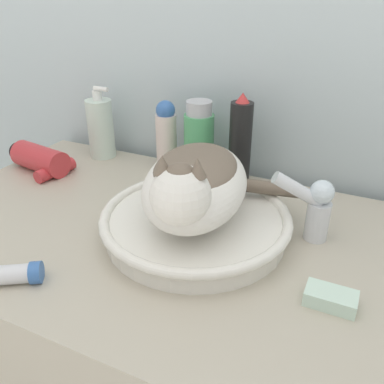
{
  "coord_description": "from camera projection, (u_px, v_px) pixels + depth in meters",
  "views": [
    {
      "loc": [
        0.27,
        -0.28,
        1.28
      ],
      "look_at": [
        -0.01,
        0.31,
        0.94
      ],
      "focal_mm": 38.0,
      "sensor_mm": 36.0,
      "label": 1
    }
  ],
  "objects": [
    {
      "name": "wall_back",
      "position": [
        265.0,
        21.0,
        0.91
      ],
      "size": [
        8.0,
        0.05,
        2.4
      ],
      "color": "silver",
      "rests_on": "ground_plane"
    },
    {
      "name": "vanity_counter",
      "position": [
        195.0,
        383.0,
        0.98
      ],
      "size": [
        1.2,
        0.63,
        0.84
      ],
      "color": "#B2A893",
      "rests_on": "ground_plane"
    },
    {
      "name": "sink_basin",
      "position": [
        196.0,
        222.0,
        0.78
      ],
      "size": [
        0.37,
        0.37,
        0.05
      ],
      "color": "white",
      "rests_on": "vanity_counter"
    },
    {
      "name": "cat",
      "position": [
        195.0,
        182.0,
        0.73
      ],
      "size": [
        0.29,
        0.33,
        0.16
      ],
      "rotation": [
        0.0,
        0.0,
        4.94
      ],
      "color": "silver",
      "rests_on": "sink_basin"
    },
    {
      "name": "faucet",
      "position": [
        315.0,
        206.0,
        0.75
      ],
      "size": [
        0.11,
        0.07,
        0.14
      ],
      "rotation": [
        0.0,
        0.0,
        -2.76
      ],
      "color": "silver",
      "rests_on": "vanity_counter"
    },
    {
      "name": "soap_pump_bottle",
      "position": [
        101.0,
        128.0,
        1.11
      ],
      "size": [
        0.07,
        0.07,
        0.2
      ],
      "color": "silver",
      "rests_on": "vanity_counter"
    },
    {
      "name": "mouthwash_bottle",
      "position": [
        199.0,
        141.0,
        0.99
      ],
      "size": [
        0.07,
        0.07,
        0.19
      ],
      "color": "#4CA366",
      "rests_on": "vanity_counter"
    },
    {
      "name": "lotion_bottle_white",
      "position": [
        166.0,
        136.0,
        1.03
      ],
      "size": [
        0.05,
        0.05,
        0.18
      ],
      "color": "silver",
      "rests_on": "vanity_counter"
    },
    {
      "name": "hairspray_can_black",
      "position": [
        240.0,
        143.0,
        0.95
      ],
      "size": [
        0.05,
        0.05,
        0.22
      ],
      "color": "black",
      "rests_on": "vanity_counter"
    },
    {
      "name": "hair_dryer",
      "position": [
        41.0,
        160.0,
        1.04
      ],
      "size": [
        0.18,
        0.11,
        0.07
      ],
      "rotation": [
        0.0,
        0.0,
        2.99
      ],
      "color": "#C63338",
      "rests_on": "vanity_counter"
    },
    {
      "name": "soap_bar",
      "position": [
        331.0,
        298.0,
        0.62
      ],
      "size": [
        0.08,
        0.04,
        0.02
      ],
      "color": "silver",
      "rests_on": "vanity_counter"
    }
  ]
}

